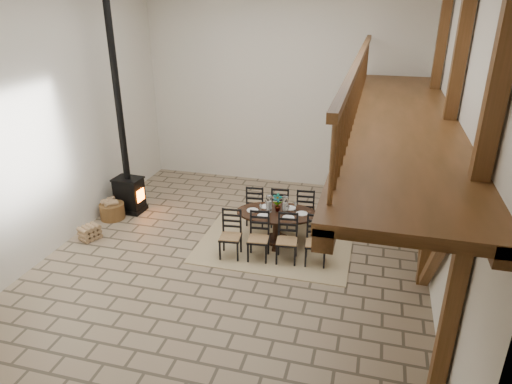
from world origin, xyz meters
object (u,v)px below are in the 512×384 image
(dining_table, at_px, (276,228))
(log_stack, at_px, (90,233))
(wood_stove, at_px, (126,165))
(log_basket, at_px, (112,210))

(dining_table, relative_size, log_stack, 4.18)
(dining_table, bearing_deg, wood_stove, 163.97)
(log_stack, bearing_deg, dining_table, 12.23)
(log_basket, xyz_separation_m, log_stack, (0.07, -0.97, -0.04))
(dining_table, xyz_separation_m, log_basket, (-3.79, 0.16, -0.16))
(wood_stove, bearing_deg, dining_table, -6.00)
(dining_table, distance_m, wood_stove, 3.72)
(dining_table, height_order, log_basket, dining_table)
(dining_table, relative_size, log_basket, 3.73)
(log_basket, relative_size, log_stack, 1.12)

